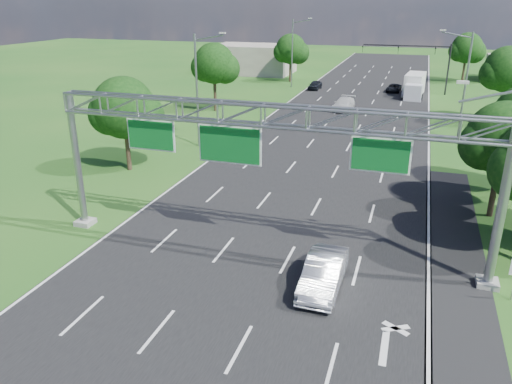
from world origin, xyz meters
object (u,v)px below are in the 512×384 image
at_px(traffic_signal, 423,57).
at_px(box_truck, 414,86).
at_px(silver_sedan, 323,273).
at_px(sign_gantry, 264,127).

bearing_deg(traffic_signal, box_truck, -105.58).
relative_size(silver_sedan, box_truck, 0.58).
distance_m(silver_sedan, box_truck, 53.10).
height_order(sign_gantry, traffic_signal, sign_gantry).
height_order(traffic_signal, silver_sedan, traffic_signal).
bearing_deg(box_truck, traffic_signal, 79.91).
bearing_deg(silver_sedan, traffic_signal, 86.98).
bearing_deg(traffic_signal, silver_sedan, -93.52).
distance_m(sign_gantry, traffic_signal, 53.51).
distance_m(traffic_signal, box_truck, 4.56).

